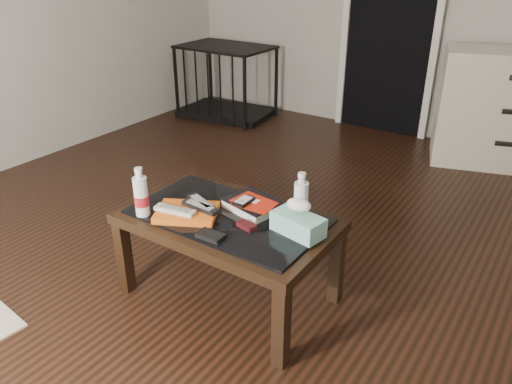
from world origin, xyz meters
TOP-DOWN VIEW (x-y plane):
  - ground at (0.00, 0.00)m, footprint 5.00×5.00m
  - doorway at (-0.40, 2.47)m, footprint 0.90×0.08m
  - coffee_table at (-0.07, -0.41)m, footprint 1.00×0.60m
  - pet_crate at (-1.90, 2.00)m, footprint 0.98×0.72m
  - magazines at (-0.23, -0.52)m, footprint 0.35×0.32m
  - remote_silver at (-0.26, -0.57)m, footprint 0.21×0.09m
  - remote_black_front at (-0.18, -0.48)m, footprint 0.20×0.06m
  - remote_black_back at (-0.20, -0.44)m, footprint 0.20×0.12m
  - textbook at (-0.01, -0.30)m, footprint 0.29×0.25m
  - dvd_mailers at (0.01, -0.31)m, footprint 0.21×0.16m
  - ipod at (-0.02, -0.35)m, footprint 0.06×0.10m
  - flip_phone at (0.07, -0.46)m, footprint 0.10×0.07m
  - wallet at (-0.01, -0.62)m, footprint 0.12×0.07m
  - water_bottle_left at (-0.40, -0.63)m, footprint 0.08×0.08m
  - water_bottle_right at (0.24, -0.26)m, footprint 0.07×0.07m
  - tissue_box at (0.28, -0.37)m, footprint 0.25×0.16m

SIDE VIEW (x-z plane):
  - ground at x=0.00m, z-range 0.00..0.00m
  - pet_crate at x=-1.90m, z-range -0.12..0.59m
  - coffee_table at x=-0.07m, z-range 0.17..0.63m
  - wallet at x=-0.01m, z-range 0.46..0.48m
  - flip_phone at x=0.07m, z-range 0.46..0.48m
  - magazines at x=-0.23m, z-range 0.46..0.49m
  - textbook at x=-0.01m, z-range 0.46..0.51m
  - remote_silver at x=-0.26m, z-range 0.49..0.51m
  - remote_black_front at x=-0.18m, z-range 0.49..0.51m
  - remote_black_back at x=-0.20m, z-range 0.49..0.51m
  - tissue_box at x=0.28m, z-range 0.46..0.55m
  - dvd_mailers at x=0.01m, z-range 0.51..0.51m
  - ipod at x=-0.02m, z-range 0.51..0.53m
  - water_bottle_left at x=-0.40m, z-range 0.46..0.70m
  - water_bottle_right at x=0.24m, z-range 0.46..0.70m
  - doorway at x=-0.40m, z-range -0.01..2.06m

